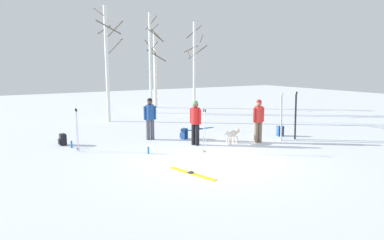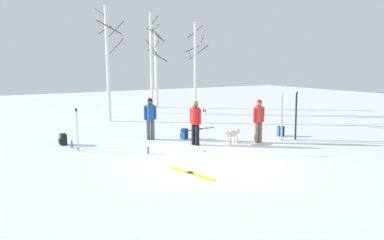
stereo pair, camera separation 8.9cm
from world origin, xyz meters
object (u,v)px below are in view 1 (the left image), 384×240
object	(u,v)px
ski_poles_0	(204,130)
birch_tree_2	(155,68)
backpack_0	(63,140)
ski_pair_planted_1	(296,116)
ski_pair_lying_0	(191,173)
water_bottle_0	(148,151)
person_0	(195,120)
backpack_2	(280,131)
ski_pair_lying_1	(199,129)
birch_tree_3	(194,67)
person_2	(150,116)
birch_tree_1	(151,62)
ski_pair_planted_0	(281,117)
backpack_1	(184,134)
person_1	(258,118)
dog	(233,134)
ski_poles_1	(77,129)
water_bottle_1	(72,145)
birch_tree_0	(107,61)

from	to	relation	value
ski_poles_0	birch_tree_2	distance (m)	13.29
backpack_0	birch_tree_2	xyz separation A→B (m)	(7.95, 8.75, 2.61)
ski_poles_0	birch_tree_2	xyz separation A→B (m)	(3.95, 12.53, 2.00)
ski_pair_planted_1	birch_tree_2	world-z (taller)	birch_tree_2
ski_pair_lying_0	water_bottle_0	distance (m)	2.66
person_0	backpack_2	distance (m)	4.12
ski_pair_lying_1	birch_tree_3	bearing A→B (deg)	61.47
person_2	ski_pair_lying_1	xyz separation A→B (m)	(2.93, 0.92, -0.97)
birch_tree_1	birch_tree_3	world-z (taller)	birch_tree_1
backpack_0	ski_pair_planted_0	bearing A→B (deg)	-25.31
ski_pair_lying_1	backpack_2	bearing A→B (deg)	-55.11
backpack_1	ski_pair_planted_1	bearing A→B (deg)	-32.03
person_1	water_bottle_0	size ratio (longest dim) A/B	7.00
birch_tree_3	backpack_1	bearing A→B (deg)	-124.59
person_1	dog	xyz separation A→B (m)	(-0.98, 0.34, -0.59)
birch_tree_3	dog	bearing A→B (deg)	-110.45
ski_pair_planted_1	water_bottle_0	bearing A→B (deg)	171.39
ski_poles_1	backpack_2	world-z (taller)	ski_poles_1
ski_pair_planted_1	backpack_2	size ratio (longest dim) A/B	4.49
backpack_0	water_bottle_1	xyz separation A→B (m)	(0.20, -0.62, -0.09)
person_2	ski_pair_planted_1	xyz separation A→B (m)	(5.12, -3.02, 0.00)
backpack_0	backpack_1	bearing A→B (deg)	-16.93
ski_poles_0	water_bottle_1	distance (m)	5.00
ski_pair_lying_1	backpack_0	distance (m)	6.23
birch_tree_1	person_0	bearing A→B (deg)	-103.78
backpack_0	ski_pair_lying_0	bearing A→B (deg)	-66.10
ski_poles_0	water_bottle_0	world-z (taller)	ski_poles_0
water_bottle_1	birch_tree_3	xyz separation A→B (m)	(8.37, 5.07, 2.80)
birch_tree_0	birch_tree_2	world-z (taller)	birch_tree_0
ski_pair_planted_0	backpack_0	distance (m)	8.61
person_0	ski_pair_planted_0	xyz separation A→B (m)	(3.38, -1.10, -0.01)
ski_pair_planted_1	person_2	bearing A→B (deg)	149.50
ski_pair_planted_0	ski_poles_0	xyz separation A→B (m)	(-3.75, -0.11, -0.14)
ski_pair_planted_1	birch_tree_1	size ratio (longest dim) A/B	0.32
person_2	ski_pair_planted_0	size ratio (longest dim) A/B	0.88
ski_pair_planted_0	ski_poles_1	world-z (taller)	ski_pair_planted_0
water_bottle_1	birch_tree_2	world-z (taller)	birch_tree_2
dog	ski_pair_planted_0	distance (m)	2.16
backpack_1	birch_tree_0	xyz separation A→B (m)	(-1.27, 5.99, 3.01)
backpack_0	water_bottle_0	distance (m)	3.68
person_1	water_bottle_0	world-z (taller)	person_1
dog	ski_pair_planted_1	size ratio (longest dim) A/B	0.44
backpack_1	birch_tree_1	xyz separation A→B (m)	(2.04, 7.83, 3.02)
ski_pair_planted_1	birch_tree_3	bearing A→B (deg)	88.95
ski_pair_planted_1	person_0	bearing A→B (deg)	163.01
ski_pair_planted_0	ski_poles_1	xyz separation A→B (m)	(-7.47, 2.41, -0.15)
person_2	ski_pair_planted_0	distance (m)	5.31
backpack_0	water_bottle_0	size ratio (longest dim) A/B	1.79
ski_poles_1	backpack_2	distance (m)	8.32
person_1	ski_pair_lying_1	bearing A→B (deg)	97.84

